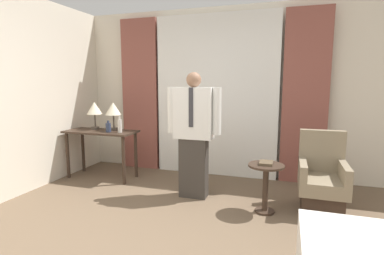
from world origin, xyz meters
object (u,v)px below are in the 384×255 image
desk (101,139)px  table_lamp_right (113,110)px  table_lamp_left (95,109)px  book (266,163)px  person (194,131)px  armchair (322,183)px  side_table (266,180)px  bottle_by_lamp (108,127)px  bottle_near_edge (120,126)px

desk → table_lamp_right: 0.50m
table_lamp_left → book: (2.76, -0.64, -0.50)m
table_lamp_right → person: 1.55m
table_lamp_left → armchair: size_ratio=0.48×
table_lamp_left → book: 2.87m
side_table → armchair: bearing=23.9°
desk → armchair: size_ratio=1.21×
bottle_by_lamp → armchair: (3.02, -0.19, -0.50)m
table_lamp_left → book: size_ratio=2.22×
side_table → desk: bearing=168.0°
table_lamp_left → person: (1.82, -0.43, -0.21)m
desk → table_lamp_left: bearing=149.0°
bottle_near_edge → armchair: bottle_near_edge is taller
person → book: 1.01m
bottle_near_edge → book: bottle_near_edge is taller
book → person: bearing=167.9°
side_table → book: bearing=103.8°
person → armchair: 1.67m
bottle_near_edge → bottle_by_lamp: size_ratio=1.44×
table_lamp_left → table_lamp_right: 0.35m
desk → side_table: desk is taller
table_lamp_left → book: bearing=-13.0°
side_table → table_lamp_right: bearing=164.9°
table_lamp_left → bottle_near_edge: size_ratio=1.74×
table_lamp_left → table_lamp_right: size_ratio=1.00×
table_lamp_right → armchair: (3.05, -0.37, -0.75)m
table_lamp_right → bottle_by_lamp: (0.02, -0.19, -0.25)m
desk → table_lamp_left: 0.50m
bottle_near_edge → side_table: bearing=-12.4°
table_lamp_right → person: person is taller
armchair → table_lamp_left: bearing=173.7°
side_table → book: (-0.00, 0.01, 0.20)m
table_lamp_right → side_table: (2.42, -0.65, -0.70)m
bottle_near_edge → side_table: size_ratio=0.44×
table_lamp_right → book: 2.54m
book → bottle_near_edge: bearing=167.9°
bottle_near_edge → armchair: (2.84, -0.21, -0.53)m
bottle_near_edge → side_table: (2.21, -0.49, -0.48)m
desk → bottle_near_edge: (0.38, -0.06, 0.24)m
table_lamp_right → side_table: table_lamp_right is taller
person → armchair: (1.58, 0.06, -0.55)m
bottle_near_edge → table_lamp_right: bearing=141.8°
table_lamp_right → bottle_by_lamp: 0.32m
bottle_by_lamp → person: person is taller
table_lamp_left → table_lamp_right: same height
side_table → person: bearing=167.1°
table_lamp_left → person: 1.88m
person → side_table: size_ratio=2.84×
table_lamp_right → bottle_near_edge: table_lamp_right is taller
armchair → side_table: bearing=-156.1°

